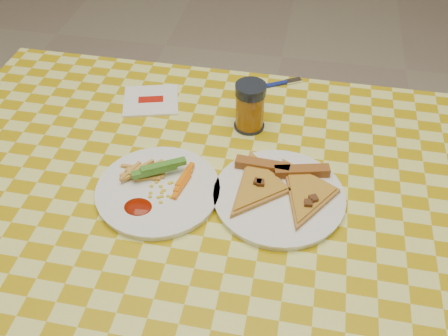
{
  "coord_description": "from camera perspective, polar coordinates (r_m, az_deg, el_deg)",
  "views": [
    {
      "loc": [
        0.14,
        -0.65,
        1.47
      ],
      "look_at": [
        0.01,
        0.06,
        0.78
      ],
      "focal_mm": 40.0,
      "sensor_mm": 36.0,
      "label": 1
    }
  ],
  "objects": [
    {
      "name": "drink_glass",
      "position": [
        1.1,
        2.98,
        7.0
      ],
      "size": [
        0.07,
        0.07,
        0.11
      ],
      "color": "black",
      "rests_on": "table"
    },
    {
      "name": "fork",
      "position": [
        1.27,
        6.16,
        9.56
      ],
      "size": [
        0.12,
        0.08,
        0.01
      ],
      "rotation": [
        0.0,
        0.0,
        0.51
      ],
      "color": "navy",
      "rests_on": "table"
    },
    {
      "name": "plate_right",
      "position": [
        0.97,
        6.28,
        -3.34
      ],
      "size": [
        0.32,
        0.32,
        0.01
      ],
      "primitive_type": "cylinder",
      "rotation": [
        0.0,
        0.0,
        -0.37
      ],
      "color": "white",
      "rests_on": "table"
    },
    {
      "name": "pizza_slices",
      "position": [
        0.97,
        6.6,
        -2.09
      ],
      "size": [
        0.26,
        0.24,
        0.02
      ],
      "color": "#B06C36",
      "rests_on": "plate_right"
    },
    {
      "name": "plate_left",
      "position": [
        0.99,
        -7.52,
        -2.63
      ],
      "size": [
        0.27,
        0.27,
        0.01
      ],
      "primitive_type": "cylinder",
      "rotation": [
        0.0,
        0.0,
        0.13
      ],
      "color": "white",
      "rests_on": "table"
    },
    {
      "name": "fries_veggies",
      "position": [
        0.99,
        -7.85,
        -1.31
      ],
      "size": [
        0.16,
        0.15,
        0.04
      ],
      "color": "#EEC74B",
      "rests_on": "plate_left"
    },
    {
      "name": "table",
      "position": [
        1.03,
        -0.97,
        -5.84
      ],
      "size": [
        1.28,
        0.88,
        0.76
      ],
      "color": "silver",
      "rests_on": "ground"
    },
    {
      "name": "napkin",
      "position": [
        1.22,
        -8.35,
        7.65
      ],
      "size": [
        0.16,
        0.15,
        0.01
      ],
      "rotation": [
        0.0,
        0.0,
        0.27
      ],
      "color": "white",
      "rests_on": "table"
    }
  ]
}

